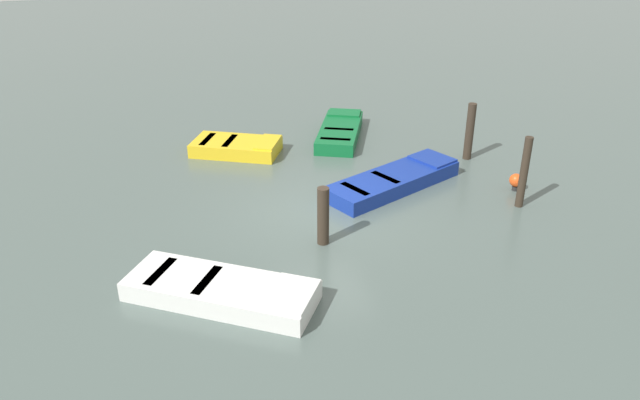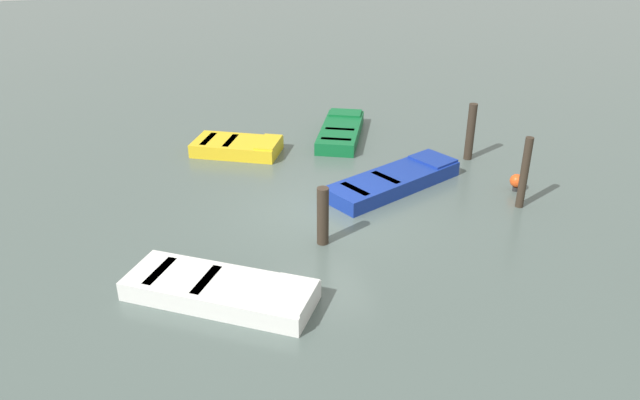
# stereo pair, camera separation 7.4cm
# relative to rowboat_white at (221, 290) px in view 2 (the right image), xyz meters

# --- Properties ---
(ground_plane) EXTENTS (80.00, 80.00, 0.00)m
(ground_plane) POSITION_rel_rowboat_white_xyz_m (-2.94, -2.94, -0.22)
(ground_plane) COLOR #4C5B56
(rowboat_white) EXTENTS (3.83, 3.24, 0.46)m
(rowboat_white) POSITION_rel_rowboat_white_xyz_m (0.00, 0.00, 0.00)
(rowboat_white) COLOR silver
(rowboat_white) RESTS_ON ground_plane
(rowboat_green) EXTENTS (2.55, 3.53, 0.46)m
(rowboat_green) POSITION_rel_rowboat_white_xyz_m (-5.17, -7.81, 0.00)
(rowboat_green) COLOR #0F602D
(rowboat_green) RESTS_ON ground_plane
(rowboat_blue) EXTENTS (4.21, 2.68, 0.46)m
(rowboat_blue) POSITION_rel_rowboat_white_xyz_m (-5.30, -3.75, -0.00)
(rowboat_blue) COLOR navy
(rowboat_blue) RESTS_ON ground_plane
(rowboat_yellow) EXTENTS (2.95, 2.46, 0.46)m
(rowboat_yellow) POSITION_rel_rowboat_white_xyz_m (-1.70, -7.49, 0.00)
(rowboat_yellow) COLOR gold
(rowboat_yellow) RESTS_ON ground_plane
(mooring_piling_mid_right) EXTENTS (0.27, 0.27, 1.39)m
(mooring_piling_mid_right) POSITION_rel_rowboat_white_xyz_m (-2.55, -1.49, 0.48)
(mooring_piling_mid_right) COLOR #33281E
(mooring_piling_mid_right) RESTS_ON ground_plane
(mooring_piling_near_left) EXTENTS (0.20, 0.20, 1.87)m
(mooring_piling_near_left) POSITION_rel_rowboat_white_xyz_m (-7.89, -1.75, 0.72)
(mooring_piling_near_left) COLOR #33281E
(mooring_piling_near_left) RESTS_ON ground_plane
(mooring_piling_center) EXTENTS (0.25, 0.25, 1.72)m
(mooring_piling_center) POSITION_rel_rowboat_white_xyz_m (-8.23, -4.97, 0.64)
(mooring_piling_center) COLOR #33281E
(mooring_piling_center) RESTS_ON ground_plane
(marker_buoy) EXTENTS (0.36, 0.36, 0.48)m
(marker_buoy) POSITION_rel_rowboat_white_xyz_m (-8.33, -2.58, 0.07)
(marker_buoy) COLOR #262626
(marker_buoy) RESTS_ON ground_plane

